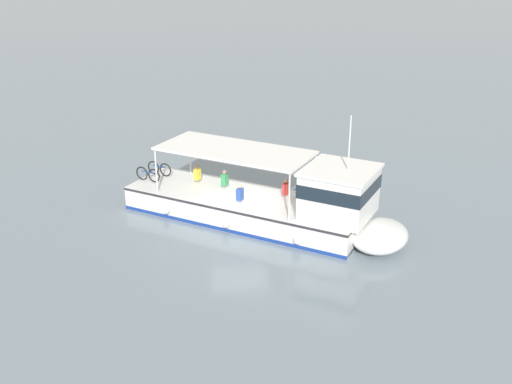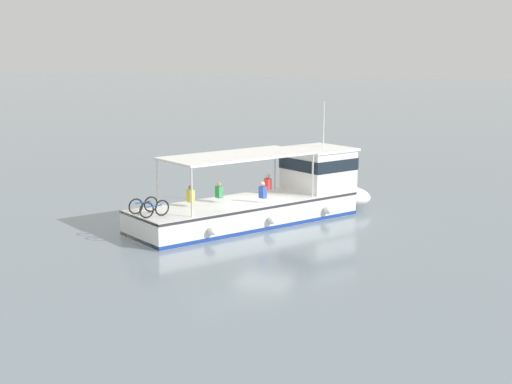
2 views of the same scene
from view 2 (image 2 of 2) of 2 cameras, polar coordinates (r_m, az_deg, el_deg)
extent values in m
plane|color=gray|center=(31.53, 0.65, -2.84)|extent=(400.00, 400.00, 0.00)
cube|color=white|center=(32.02, -0.85, -1.62)|extent=(10.83, 8.51, 1.10)
ellipsoid|color=white|center=(36.00, 7.07, -0.29)|extent=(3.44, 3.67, 1.01)
cube|color=navy|center=(32.12, -0.85, -2.40)|extent=(10.85, 8.54, 0.16)
cube|color=#2D2D33|center=(31.92, -0.85, -0.80)|extent=(10.86, 8.56, 0.10)
cube|color=white|center=(34.51, 5.00, 1.80)|extent=(3.65, 3.69, 1.90)
cube|color=#19232D|center=(34.46, 5.01, 2.34)|extent=(3.72, 3.77, 0.56)
cube|color=white|center=(34.37, 5.03, 3.46)|extent=(3.88, 3.91, 0.12)
cube|color=white|center=(31.29, -1.52, 2.92)|extent=(7.23, 6.09, 0.10)
cylinder|color=silver|center=(34.48, 1.51, 1.91)|extent=(0.08, 0.08, 2.00)
cylinder|color=silver|center=(32.45, 4.55, 1.30)|extent=(0.08, 0.08, 2.00)
cylinder|color=silver|center=(30.84, -7.89, 0.73)|extent=(0.08, 0.08, 2.00)
cylinder|color=silver|center=(28.55, -5.16, -0.04)|extent=(0.08, 0.08, 2.00)
cylinder|color=silver|center=(34.44, 5.43, 5.41)|extent=(0.06, 0.06, 2.20)
sphere|color=white|center=(32.85, 5.77, -1.45)|extent=(0.36, 0.36, 0.36)
sphere|color=white|center=(30.73, 1.29, -2.27)|extent=(0.36, 0.36, 0.36)
sphere|color=white|center=(28.93, -3.49, -3.12)|extent=(0.36, 0.36, 0.36)
torus|color=black|center=(29.78, -8.40, -0.97)|extent=(0.59, 0.41, 0.66)
torus|color=black|center=(29.45, -9.58, -1.14)|extent=(0.59, 0.41, 0.66)
cylinder|color=#1E478C|center=(29.59, -8.99, -0.83)|extent=(0.62, 0.43, 0.06)
torus|color=black|center=(29.01, -7.52, -1.26)|extent=(0.59, 0.41, 0.66)
torus|color=black|center=(28.68, -8.73, -1.44)|extent=(0.59, 0.41, 0.66)
cylinder|color=#1E478C|center=(28.82, -8.13, -1.12)|extent=(0.62, 0.43, 0.06)
cube|color=yellow|center=(30.62, -5.25, -0.32)|extent=(0.36, 0.39, 0.52)
sphere|color=#9E7051|center=(30.55, -5.26, 0.36)|extent=(0.20, 0.20, 0.20)
cube|color=#338C4C|center=(31.41, -2.97, 0.00)|extent=(0.36, 0.39, 0.52)
sphere|color=beige|center=(31.35, -2.98, 0.67)|extent=(0.20, 0.20, 0.20)
cube|color=#2D4CA5|center=(31.30, 0.54, -0.02)|extent=(0.36, 0.39, 0.52)
sphere|color=tan|center=(31.23, 0.54, 0.64)|extent=(0.20, 0.20, 0.20)
cube|color=red|center=(33.34, 0.96, 0.66)|extent=(0.36, 0.39, 0.52)
sphere|color=tan|center=(33.27, 0.97, 1.28)|extent=(0.20, 0.20, 0.20)
camera|label=1|loc=(30.73, 46.16, 14.11)|focal=41.07mm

